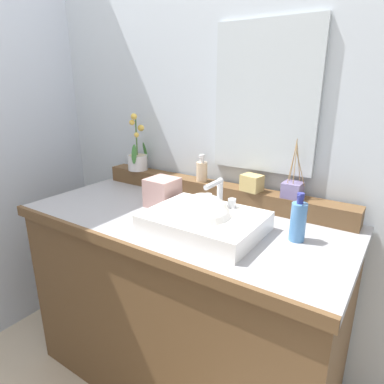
{
  "coord_description": "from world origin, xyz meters",
  "views": [
    {
      "loc": [
        0.77,
        -1.08,
        1.4
      ],
      "look_at": [
        0.06,
        -0.02,
        0.98
      ],
      "focal_mm": 31.14,
      "sensor_mm": 36.0,
      "label": 1
    }
  ],
  "objects_px": {
    "soap_bar": "(192,198)",
    "trinket_box": "(252,183)",
    "soap_dispenser": "(202,171)",
    "tissue_box": "(162,192)",
    "sink_basin": "(203,223)",
    "reed_diffuser": "(292,189)",
    "lotion_bottle": "(298,221)",
    "potted_plant": "(138,158)"
  },
  "relations": [
    {
      "from": "soap_bar",
      "to": "trinket_box",
      "type": "xyz_separation_m",
      "value": [
        0.16,
        0.24,
        0.03
      ]
    },
    {
      "from": "soap_bar",
      "to": "soap_dispenser",
      "type": "xyz_separation_m",
      "value": [
        -0.11,
        0.25,
        0.05
      ]
    },
    {
      "from": "soap_dispenser",
      "to": "tissue_box",
      "type": "bearing_deg",
      "value": -110.9
    },
    {
      "from": "sink_basin",
      "to": "reed_diffuser",
      "type": "relative_size",
      "value": 1.73
    },
    {
      "from": "soap_bar",
      "to": "lotion_bottle",
      "type": "relative_size",
      "value": 0.39
    },
    {
      "from": "tissue_box",
      "to": "sink_basin",
      "type": "bearing_deg",
      "value": -24.23
    },
    {
      "from": "tissue_box",
      "to": "trinket_box",
      "type": "bearing_deg",
      "value": 29.92
    },
    {
      "from": "tissue_box",
      "to": "reed_diffuser",
      "type": "bearing_deg",
      "value": 21.89
    },
    {
      "from": "potted_plant",
      "to": "soap_dispenser",
      "type": "distance_m",
      "value": 0.41
    },
    {
      "from": "lotion_bottle",
      "to": "tissue_box",
      "type": "distance_m",
      "value": 0.62
    },
    {
      "from": "soap_bar",
      "to": "reed_diffuser",
      "type": "bearing_deg",
      "value": 36.53
    },
    {
      "from": "reed_diffuser",
      "to": "potted_plant",
      "type": "bearing_deg",
      "value": -179.35
    },
    {
      "from": "sink_basin",
      "to": "trinket_box",
      "type": "distance_m",
      "value": 0.35
    },
    {
      "from": "potted_plant",
      "to": "trinket_box",
      "type": "height_order",
      "value": "potted_plant"
    },
    {
      "from": "potted_plant",
      "to": "reed_diffuser",
      "type": "relative_size",
      "value": 1.25
    },
    {
      "from": "potted_plant",
      "to": "reed_diffuser",
      "type": "xyz_separation_m",
      "value": [
        0.86,
        0.01,
        -0.03
      ]
    },
    {
      "from": "reed_diffuser",
      "to": "lotion_bottle",
      "type": "xyz_separation_m",
      "value": [
        0.1,
        -0.22,
        -0.04
      ]
    },
    {
      "from": "potted_plant",
      "to": "lotion_bottle",
      "type": "bearing_deg",
      "value": -12.53
    },
    {
      "from": "sink_basin",
      "to": "trinket_box",
      "type": "relative_size",
      "value": 4.91
    },
    {
      "from": "soap_bar",
      "to": "tissue_box",
      "type": "relative_size",
      "value": 0.53
    },
    {
      "from": "sink_basin",
      "to": "reed_diffuser",
      "type": "bearing_deg",
      "value": 57.74
    },
    {
      "from": "lotion_bottle",
      "to": "soap_bar",
      "type": "bearing_deg",
      "value": -176.25
    },
    {
      "from": "soap_bar",
      "to": "soap_dispenser",
      "type": "relative_size",
      "value": 0.53
    },
    {
      "from": "potted_plant",
      "to": "soap_dispenser",
      "type": "height_order",
      "value": "potted_plant"
    },
    {
      "from": "soap_bar",
      "to": "lotion_bottle",
      "type": "height_order",
      "value": "lotion_bottle"
    },
    {
      "from": "potted_plant",
      "to": "reed_diffuser",
      "type": "height_order",
      "value": "potted_plant"
    },
    {
      "from": "sink_basin",
      "to": "soap_dispenser",
      "type": "distance_m",
      "value": 0.43
    },
    {
      "from": "potted_plant",
      "to": "tissue_box",
      "type": "bearing_deg",
      "value": -31.27
    },
    {
      "from": "sink_basin",
      "to": "reed_diffuser",
      "type": "height_order",
      "value": "reed_diffuser"
    },
    {
      "from": "sink_basin",
      "to": "soap_bar",
      "type": "xyz_separation_m",
      "value": [
        -0.12,
        0.1,
        0.05
      ]
    },
    {
      "from": "soap_dispenser",
      "to": "lotion_bottle",
      "type": "relative_size",
      "value": 0.74
    },
    {
      "from": "soap_dispenser",
      "to": "tissue_box",
      "type": "height_order",
      "value": "soap_dispenser"
    },
    {
      "from": "reed_diffuser",
      "to": "soap_bar",
      "type": "bearing_deg",
      "value": -143.47
    },
    {
      "from": "sink_basin",
      "to": "lotion_bottle",
      "type": "relative_size",
      "value": 2.39
    },
    {
      "from": "soap_bar",
      "to": "potted_plant",
      "type": "distance_m",
      "value": 0.58
    },
    {
      "from": "soap_bar",
      "to": "reed_diffuser",
      "type": "relative_size",
      "value": 0.28
    },
    {
      "from": "tissue_box",
      "to": "potted_plant",
      "type": "bearing_deg",
      "value": 148.73
    },
    {
      "from": "potted_plant",
      "to": "lotion_bottle",
      "type": "distance_m",
      "value": 0.98
    },
    {
      "from": "soap_bar",
      "to": "trinket_box",
      "type": "bearing_deg",
      "value": 56.28
    },
    {
      "from": "trinket_box",
      "to": "lotion_bottle",
      "type": "relative_size",
      "value": 0.49
    },
    {
      "from": "soap_bar",
      "to": "lotion_bottle",
      "type": "bearing_deg",
      "value": 3.75
    },
    {
      "from": "reed_diffuser",
      "to": "tissue_box",
      "type": "distance_m",
      "value": 0.57
    }
  ]
}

